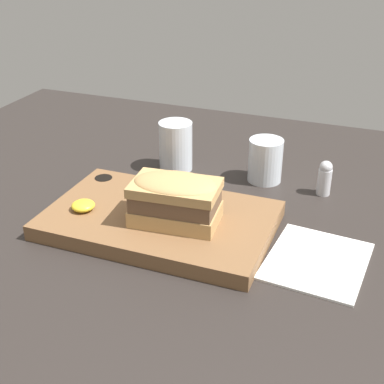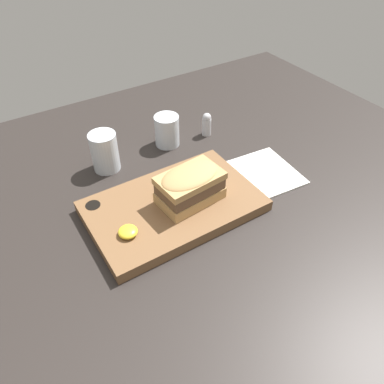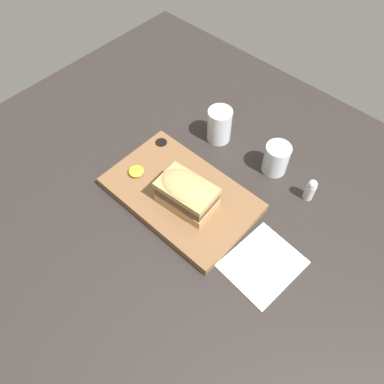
{
  "view_description": "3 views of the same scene",
  "coord_description": "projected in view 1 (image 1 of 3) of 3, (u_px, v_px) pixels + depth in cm",
  "views": [
    {
      "loc": [
        25.44,
        -68.09,
        48.25
      ],
      "look_at": [
        -1.29,
        1.16,
        9.42
      ],
      "focal_mm": 50.0,
      "sensor_mm": 36.0,
      "label": 1
    },
    {
      "loc": [
        -35.19,
        -51.44,
        59.89
      ],
      "look_at": [
        -3.6,
        -1.67,
        7.72
      ],
      "focal_mm": 35.0,
      "sensor_mm": 36.0,
      "label": 2
    },
    {
      "loc": [
        31.13,
        -36.45,
        79.73
      ],
      "look_at": [
        -3.3,
        1.09,
        7.54
      ],
      "focal_mm": 35.0,
      "sensor_mm": 36.0,
      "label": 3
    }
  ],
  "objects": [
    {
      "name": "sandwich",
      "position": [
        175.0,
        198.0,
        0.83
      ],
      "size": [
        14.27,
        9.54,
        7.83
      ],
      "rotation": [
        0.0,
        0.0,
        0.09
      ],
      "color": "tan",
      "rests_on": "serving_board"
    },
    {
      "name": "napkin",
      "position": [
        317.0,
        260.0,
        0.8
      ],
      "size": [
        15.39,
        17.58,
        0.4
      ],
      "rotation": [
        0.0,
        0.0,
        -0.09
      ],
      "color": "white",
      "rests_on": "dining_table"
    },
    {
      "name": "water_glass",
      "position": [
        176.0,
        149.0,
        1.07
      ],
      "size": [
        6.67,
        6.67,
        9.88
      ],
      "color": "silver",
      "rests_on": "dining_table"
    },
    {
      "name": "salt_shaker",
      "position": [
        325.0,
        177.0,
        0.98
      ],
      "size": [
        2.53,
        2.53,
        6.64
      ],
      "color": "silver",
      "rests_on": "dining_table"
    },
    {
      "name": "wine_glass",
      "position": [
        265.0,
        162.0,
        1.02
      ],
      "size": [
        6.55,
        6.55,
        8.4
      ],
      "color": "silver",
      "rests_on": "dining_table"
    },
    {
      "name": "serving_board",
      "position": [
        159.0,
        220.0,
        0.88
      ],
      "size": [
        36.76,
        23.05,
        2.67
      ],
      "color": "brown",
      "rests_on": "dining_table"
    },
    {
      "name": "mustard_dollop",
      "position": [
        83.0,
        205.0,
        0.88
      ],
      "size": [
        3.89,
        3.89,
        1.56
      ],
      "color": "yellow",
      "rests_on": "serving_board"
    },
    {
      "name": "dining_table",
      "position": [
        197.0,
        243.0,
        0.86
      ],
      "size": [
        143.37,
        120.51,
        2.0
      ],
      "color": "#282321",
      "rests_on": "ground"
    }
  ]
}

